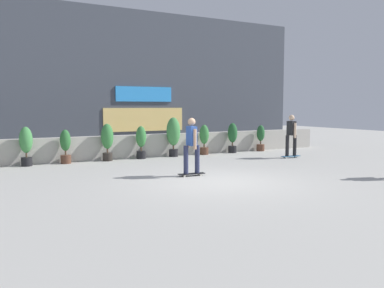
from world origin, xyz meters
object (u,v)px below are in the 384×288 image
potted_plant_4 (141,141)px  skater_foreground (291,134)px  potted_plant_7 (232,136)px  potted_plant_3 (107,140)px  potted_plant_6 (204,138)px  potted_plant_2 (65,145)px  potted_plant_1 (26,144)px  potted_plant_8 (261,137)px  potted_plant_5 (173,134)px  skater_far_right (192,144)px

potted_plant_4 → skater_foreground: (5.30, -2.57, 0.25)m
skater_foreground → potted_plant_4: bearing=154.1°
potted_plant_7 → potted_plant_3: bearing=-180.0°
potted_plant_6 → potted_plant_7: 1.43m
potted_plant_2 → skater_foreground: bearing=-17.5°
potted_plant_1 → potted_plant_3: 2.82m
potted_plant_7 → potted_plant_8: size_ratio=1.10×
potted_plant_5 → skater_far_right: (-1.55, -4.42, 0.01)m
potted_plant_1 → potted_plant_3: size_ratio=0.97×
potted_plant_2 → potted_plant_8: potted_plant_2 is taller
skater_foreground → skater_far_right: bearing=-161.2°
skater_foreground → potted_plant_1: bearing=164.8°
potted_plant_4 → skater_far_right: (-0.16, -4.42, 0.25)m
potted_plant_6 → potted_plant_8: size_ratio=1.07×
potted_plant_3 → skater_foreground: size_ratio=0.82×
potted_plant_8 → skater_foreground: bearing=-100.9°
potted_plant_4 → potted_plant_6: (2.83, 0.00, -0.01)m
potted_plant_4 → potted_plant_6: 2.83m
potted_plant_2 → potted_plant_7: (7.11, 0.00, 0.08)m
potted_plant_7 → potted_plant_8: (1.54, -0.00, -0.11)m
skater_far_right → potted_plant_4: bearing=88.0°
potted_plant_8 → potted_plant_3: bearing=180.0°
potted_plant_7 → potted_plant_5: bearing=-180.0°
potted_plant_3 → potted_plant_2: bearing=180.0°
potted_plant_1 → potted_plant_6: bearing=0.0°
potted_plant_8 → potted_plant_4: bearing=180.0°
potted_plant_4 → potted_plant_7: size_ratio=0.97×
potted_plant_4 → skater_far_right: 4.43m
potted_plant_3 → potted_plant_8: potted_plant_3 is taller
potted_plant_7 → skater_far_right: bearing=-134.9°
potted_plant_2 → potted_plant_4: (2.86, 0.00, 0.05)m
potted_plant_2 → potted_plant_3: 1.53m
potted_plant_3 → skater_foreground: bearing=-21.1°
potted_plant_6 → skater_far_right: size_ratio=0.74×
potted_plant_3 → potted_plant_1: bearing=180.0°
potted_plant_2 → potted_plant_3: size_ratio=0.87×
potted_plant_1 → potted_plant_6: size_ratio=1.07×
potted_plant_1 → potted_plant_8: (9.95, 0.00, -0.14)m
potted_plant_4 → potted_plant_6: bearing=0.0°
potted_plant_1 → potted_plant_8: 9.95m
potted_plant_3 → skater_foreground: (6.64, -2.57, 0.15)m
potted_plant_8 → skater_far_right: bearing=-143.4°
potted_plant_5 → potted_plant_6: potted_plant_5 is taller
potted_plant_4 → potted_plant_1: bearing=180.0°
potted_plant_1 → potted_plant_5: bearing=0.0°
potted_plant_7 → potted_plant_1: bearing=-180.0°
potted_plant_2 → potted_plant_4: potted_plant_4 is taller
potted_plant_4 → potted_plant_8: potted_plant_4 is taller
potted_plant_2 → potted_plant_8: size_ratio=1.03×
potted_plant_6 → skater_far_right: skater_far_right is taller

